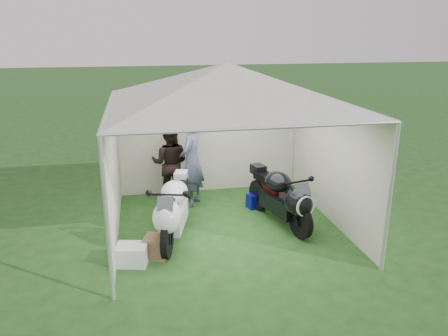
{
  "coord_description": "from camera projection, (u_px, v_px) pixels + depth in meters",
  "views": [
    {
      "loc": [
        -1.52,
        -7.33,
        3.5
      ],
      "look_at": [
        0.0,
        0.35,
        1.03
      ],
      "focal_mm": 35.0,
      "sensor_mm": 36.0,
      "label": 1
    }
  ],
  "objects": [
    {
      "name": "ground",
      "position": [
        227.0,
        226.0,
        8.2
      ],
      "size": [
        80.0,
        80.0,
        0.0
      ],
      "primitive_type": "plane",
      "color": "#1D4216",
      "rests_on": "ground"
    },
    {
      "name": "canopy_tent",
      "position": [
        227.0,
        87.0,
        7.45
      ],
      "size": [
        5.66,
        5.66,
        3.0
      ],
      "color": "silver",
      "rests_on": "ground"
    },
    {
      "name": "motorcycle_white",
      "position": [
        173.0,
        209.0,
        7.5
      ],
      "size": [
        0.84,
        2.08,
        1.04
      ],
      "rotation": [
        0.0,
        0.0,
        -0.26
      ],
      "color": "black",
      "rests_on": "ground"
    },
    {
      "name": "motorcycle_black",
      "position": [
        282.0,
        196.0,
        8.09
      ],
      "size": [
        0.79,
        2.04,
        1.02
      ],
      "rotation": [
        0.0,
        0.0,
        0.24
      ],
      "color": "black",
      "rests_on": "ground"
    },
    {
      "name": "paddock_stand",
      "position": [
        257.0,
        200.0,
        9.03
      ],
      "size": [
        0.44,
        0.33,
        0.3
      ],
      "primitive_type": "cube",
      "rotation": [
        0.0,
        0.0,
        0.24
      ],
      "color": "#1118C6",
      "rests_on": "ground"
    },
    {
      "name": "person_dark_jacket",
      "position": [
        170.0,
        163.0,
        9.19
      ],
      "size": [
        0.96,
        0.84,
        1.67
      ],
      "primitive_type": "imported",
      "rotation": [
        0.0,
        0.0,
        2.85
      ],
      "color": "black",
      "rests_on": "ground"
    },
    {
      "name": "person_blue_jacket",
      "position": [
        192.0,
        161.0,
        8.93
      ],
      "size": [
        0.73,
        0.83,
        1.91
      ],
      "primitive_type": "imported",
      "rotation": [
        0.0,
        0.0,
        -2.06
      ],
      "color": "slate",
      "rests_on": "ground"
    },
    {
      "name": "equipment_box",
      "position": [
        275.0,
        190.0,
        9.36
      ],
      "size": [
        0.49,
        0.41,
        0.46
      ],
      "primitive_type": "cube",
      "rotation": [
        0.0,
        0.0,
        -0.11
      ],
      "color": "black",
      "rests_on": "ground"
    },
    {
      "name": "crate_0",
      "position": [
        132.0,
        255.0,
        6.82
      ],
      "size": [
        0.54,
        0.46,
        0.32
      ],
      "primitive_type": "cube",
      "rotation": [
        0.0,
        0.0,
        -0.21
      ],
      "color": "silver",
      "rests_on": "ground"
    },
    {
      "name": "crate_1",
      "position": [
        156.0,
        246.0,
        7.05
      ],
      "size": [
        0.48,
        0.48,
        0.34
      ],
      "primitive_type": "cube",
      "rotation": [
        0.0,
        0.0,
        -0.32
      ],
      "color": "#876044",
      "rests_on": "ground"
    }
  ]
}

